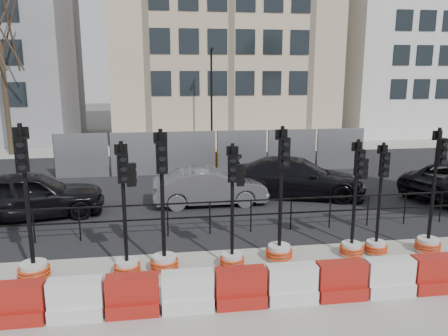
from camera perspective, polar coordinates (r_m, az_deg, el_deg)
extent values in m
plane|color=#51514C|center=(11.83, 4.72, -10.44)|extent=(120.00, 120.00, 0.00)
cube|color=gray|center=(9.23, 9.11, -17.43)|extent=(40.00, 6.00, 0.02)
cube|color=black|center=(18.37, -0.19, -2.06)|extent=(40.00, 14.00, 0.03)
cube|color=gray|center=(27.13, -2.90, 2.58)|extent=(40.00, 4.00, 0.02)
cube|color=beige|center=(33.23, -0.49, 19.93)|extent=(15.00, 10.00, 18.00)
cube|color=silver|center=(38.18, 23.45, 16.45)|extent=(12.00, 9.00, 16.00)
cylinder|color=black|center=(12.97, -23.60, -7.04)|extent=(0.04, 0.04, 1.00)
cylinder|color=black|center=(12.70, -18.34, -7.02)|extent=(0.04, 0.04, 1.00)
cylinder|color=black|center=(12.54, -12.89, -6.94)|extent=(0.04, 0.04, 1.00)
cylinder|color=black|center=(12.50, -7.37, -6.79)|extent=(0.04, 0.04, 1.00)
cylinder|color=black|center=(12.57, -1.86, -6.58)|extent=(0.04, 0.04, 1.00)
cylinder|color=black|center=(12.75, 3.54, -6.32)|extent=(0.04, 0.04, 1.00)
cylinder|color=black|center=(13.04, 8.74, -6.01)|extent=(0.04, 0.04, 1.00)
cylinder|color=black|center=(13.44, 13.66, -5.68)|extent=(0.04, 0.04, 1.00)
cylinder|color=black|center=(13.92, 18.27, -5.33)|extent=(0.04, 0.04, 1.00)
cylinder|color=black|center=(14.49, 22.53, -4.97)|extent=(0.04, 0.04, 1.00)
cylinder|color=black|center=(15.13, 26.45, -4.62)|extent=(0.04, 0.04, 1.00)
cube|color=black|center=(12.61, 3.57, -4.25)|extent=(18.00, 0.04, 0.04)
cube|color=black|center=(12.74, 3.54, -6.11)|extent=(18.00, 0.04, 0.04)
cube|color=gray|center=(20.24, -18.11, 1.52)|extent=(2.30, 0.05, 2.00)
cylinder|color=black|center=(20.47, -21.28, 1.40)|extent=(0.05, 0.05, 2.00)
cube|color=gray|center=(19.97, -11.31, 1.75)|extent=(2.30, 0.05, 2.00)
cylinder|color=black|center=(20.06, -14.59, 1.64)|extent=(0.05, 0.05, 2.00)
cube|color=gray|center=(19.99, -4.42, 1.96)|extent=(2.30, 0.05, 2.00)
cylinder|color=black|center=(19.94, -7.72, 1.86)|extent=(0.05, 0.05, 2.00)
cube|color=gray|center=(20.29, 2.36, 2.14)|extent=(2.30, 0.05, 2.00)
cylinder|color=black|center=(20.11, -0.87, 2.06)|extent=(0.05, 0.05, 2.00)
cube|color=gray|center=(20.86, 8.85, 2.28)|extent=(2.30, 0.05, 2.00)
cylinder|color=black|center=(20.55, 5.79, 2.22)|extent=(0.05, 0.05, 2.00)
cube|color=gray|center=(21.69, 14.93, 2.39)|extent=(2.30, 0.05, 2.00)
cylinder|color=black|center=(21.26, 12.08, 2.35)|extent=(0.05, 0.05, 2.00)
cube|color=orange|center=(21.58, -12.12, 0.86)|extent=(1.00, 0.40, 0.80)
cube|color=orange|center=(21.53, -6.80, 1.03)|extent=(1.00, 0.40, 0.80)
cube|color=orange|center=(21.68, -1.51, 1.19)|extent=(1.00, 0.40, 0.80)
cube|color=orange|center=(22.00, 3.67, 1.33)|extent=(1.00, 0.40, 0.80)
cube|color=orange|center=(22.50, 8.66, 1.46)|extent=(1.00, 0.40, 0.80)
cube|color=orange|center=(23.16, 13.40, 1.57)|extent=(1.00, 0.40, 0.80)
cylinder|color=black|center=(25.85, -1.64, 8.79)|extent=(0.12, 0.12, 6.00)
cube|color=black|center=(25.59, -1.61, 15.25)|extent=(0.12, 0.50, 0.12)
cylinder|color=#473828|center=(27.50, -26.58, 8.04)|extent=(0.28, 0.28, 6.30)
cube|color=#A82A0D|center=(9.38, -25.27, -17.03)|extent=(1.00, 0.50, 0.30)
cube|color=#A82A0D|center=(9.20, -25.51, -14.84)|extent=(1.00, 0.35, 0.50)
cube|color=white|center=(9.13, -18.66, -17.29)|extent=(1.00, 0.50, 0.30)
cube|color=white|center=(8.94, -18.84, -15.06)|extent=(1.00, 0.35, 0.50)
cube|color=#A82A0D|center=(9.00, -11.76, -17.34)|extent=(1.00, 0.50, 0.30)
cube|color=#A82A0D|center=(8.81, -11.88, -15.07)|extent=(1.00, 0.35, 0.50)
cube|color=white|center=(8.99, -4.76, -17.15)|extent=(1.00, 0.50, 0.30)
cube|color=white|center=(8.80, -4.81, -14.87)|extent=(1.00, 0.35, 0.50)
cube|color=#A82A0D|center=(9.10, 2.15, -16.72)|extent=(1.00, 0.50, 0.30)
cube|color=#A82A0D|center=(8.91, 2.17, -14.47)|extent=(1.00, 0.35, 0.50)
cube|color=white|center=(9.33, 8.76, -16.09)|extent=(1.00, 0.50, 0.30)
cube|color=white|center=(9.14, 8.85, -13.88)|extent=(1.00, 0.35, 0.50)
cube|color=#A82A0D|center=(9.66, 14.95, -15.31)|extent=(1.00, 0.50, 0.30)
cube|color=#A82A0D|center=(9.49, 15.08, -13.17)|extent=(1.00, 0.35, 0.50)
cube|color=white|center=(10.10, 20.61, -14.45)|extent=(1.00, 0.50, 0.30)
cube|color=white|center=(9.93, 20.78, -12.38)|extent=(1.00, 0.35, 0.50)
cube|color=#A82A0D|center=(10.62, 25.72, -13.54)|extent=(1.00, 0.50, 0.30)
cube|color=#A82A0D|center=(10.46, 25.92, -11.56)|extent=(1.00, 0.35, 0.50)
cylinder|color=silver|center=(10.90, -23.55, -12.30)|extent=(0.58, 0.58, 0.43)
torus|color=red|center=(10.93, -23.51, -12.71)|extent=(0.70, 0.70, 0.05)
torus|color=red|center=(10.90, -23.55, -12.30)|extent=(0.70, 0.70, 0.05)
torus|color=red|center=(10.87, -23.59, -11.89)|extent=(0.70, 0.70, 0.05)
cylinder|color=black|center=(10.34, -24.36, -3.56)|extent=(0.10, 0.10, 3.22)
cube|color=black|center=(10.01, -24.93, 1.58)|extent=(0.28, 0.19, 0.75)
cylinder|color=black|center=(9.97, -24.86, 0.16)|extent=(0.17, 0.08, 0.16)
cylinder|color=black|center=(9.92, -24.99, 1.50)|extent=(0.17, 0.08, 0.16)
cylinder|color=black|center=(9.89, -25.11, 2.84)|extent=(0.17, 0.08, 0.16)
cube|color=black|center=(10.14, -25.01, 4.16)|extent=(0.32, 0.08, 0.26)
cylinder|color=silver|center=(10.49, -12.53, -12.64)|extent=(0.51, 0.51, 0.38)
torus|color=red|center=(10.52, -12.51, -13.02)|extent=(0.62, 0.62, 0.05)
torus|color=red|center=(10.49, -12.53, -12.64)|extent=(0.62, 0.62, 0.05)
torus|color=red|center=(10.46, -12.55, -12.27)|extent=(0.62, 0.62, 0.05)
cylinder|color=black|center=(9.96, -12.93, -4.67)|extent=(0.09, 0.09, 2.85)
cube|color=black|center=(9.64, -13.07, 0.01)|extent=(0.25, 0.18, 0.67)
cylinder|color=black|center=(9.61, -12.94, -1.30)|extent=(0.15, 0.08, 0.14)
cylinder|color=black|center=(9.56, -13.00, -0.08)|extent=(0.15, 0.08, 0.14)
cylinder|color=black|center=(9.52, -13.06, 1.15)|extent=(0.15, 0.08, 0.14)
cube|color=black|center=(9.73, -13.33, 2.40)|extent=(0.28, 0.09, 0.23)
cube|color=black|center=(9.82, -12.02, -0.86)|extent=(0.21, 0.16, 0.52)
cylinder|color=silver|center=(10.53, -7.78, -12.29)|extent=(0.55, 0.55, 0.41)
torus|color=red|center=(10.56, -7.77, -12.69)|extent=(0.66, 0.66, 0.05)
torus|color=red|center=(10.53, -7.78, -12.29)|extent=(0.66, 0.66, 0.05)
torus|color=red|center=(10.49, -7.79, -11.88)|extent=(0.66, 0.66, 0.05)
cylinder|color=black|center=(9.96, -8.05, -3.70)|extent=(0.09, 0.09, 3.07)
cube|color=black|center=(9.63, -8.14, 1.38)|extent=(0.26, 0.16, 0.72)
cylinder|color=black|center=(9.60, -8.05, -0.03)|extent=(0.16, 0.06, 0.15)
cylinder|color=black|center=(9.55, -8.09, 1.29)|extent=(0.16, 0.06, 0.15)
cylinder|color=black|center=(9.51, -8.14, 2.62)|extent=(0.16, 0.06, 0.15)
cube|color=black|center=(9.74, -8.32, 3.94)|extent=(0.31, 0.06, 0.25)
cylinder|color=silver|center=(10.63, 1.05, -12.05)|extent=(0.49, 0.49, 0.37)
torus|color=red|center=(10.66, 1.05, -12.41)|extent=(0.59, 0.59, 0.05)
torus|color=red|center=(10.63, 1.05, -12.05)|extent=(0.59, 0.59, 0.05)
torus|color=red|center=(10.60, 1.05, -11.69)|extent=(0.59, 0.59, 0.05)
cylinder|color=black|center=(10.11, 1.09, -4.47)|extent=(0.08, 0.08, 2.74)
cube|color=black|center=(9.80, 1.13, -0.04)|extent=(0.23, 0.15, 0.64)
cylinder|color=black|center=(9.77, 1.15, -1.28)|extent=(0.14, 0.06, 0.14)
cylinder|color=black|center=(9.73, 1.15, -0.13)|extent=(0.14, 0.06, 0.14)
cylinder|color=black|center=(9.69, 1.16, 1.03)|extent=(0.14, 0.06, 0.14)
cube|color=black|center=(9.89, 1.10, 2.24)|extent=(0.28, 0.06, 0.22)
cube|color=black|center=(9.96, 2.15, -0.93)|extent=(0.20, 0.14, 0.50)
cylinder|color=silver|center=(11.10, 7.21, -10.94)|extent=(0.55, 0.55, 0.41)
torus|color=red|center=(11.13, 7.19, -11.32)|extent=(0.66, 0.66, 0.05)
torus|color=red|center=(11.10, 7.21, -10.94)|extent=(0.66, 0.66, 0.05)
torus|color=red|center=(11.07, 7.22, -10.55)|extent=(0.66, 0.66, 0.05)
cylinder|color=black|center=(10.57, 7.44, -2.79)|extent=(0.09, 0.09, 3.05)
cube|color=black|center=(10.26, 7.87, 1.99)|extent=(0.26, 0.18, 0.71)
cylinder|color=black|center=(10.23, 8.02, 0.67)|extent=(0.16, 0.07, 0.15)
cylinder|color=black|center=(10.19, 8.06, 1.91)|extent=(0.16, 0.07, 0.15)
cylinder|color=black|center=(10.15, 8.10, 3.15)|extent=(0.16, 0.07, 0.15)
cube|color=black|center=(10.36, 7.50, 4.37)|extent=(0.31, 0.08, 0.24)
cylinder|color=silver|center=(11.71, 16.29, -10.20)|extent=(0.49, 0.49, 0.36)
torus|color=red|center=(11.73, 16.27, -10.53)|extent=(0.59, 0.59, 0.05)
torus|color=red|center=(11.71, 16.29, -10.20)|extent=(0.59, 0.59, 0.05)
torus|color=red|center=(11.68, 16.31, -9.87)|extent=(0.59, 0.59, 0.05)
cylinder|color=black|center=(11.24, 16.73, -3.30)|extent=(0.08, 0.08, 2.74)
cube|color=black|center=(10.97, 17.28, 0.69)|extent=(0.23, 0.15, 0.64)
cylinder|color=black|center=(10.95, 17.40, -0.41)|extent=(0.14, 0.06, 0.14)
cylinder|color=black|center=(10.91, 17.47, 0.62)|extent=(0.14, 0.06, 0.14)
cylinder|color=black|center=(10.87, 17.54, 1.65)|extent=(0.14, 0.06, 0.14)
cube|color=black|center=(11.04, 16.97, 2.72)|extent=(0.28, 0.05, 0.22)
cube|color=black|center=(11.19, 17.74, -0.07)|extent=(0.19, 0.13, 0.50)
cylinder|color=silver|center=(12.03, 19.21, -9.81)|extent=(0.48, 0.48, 0.35)
torus|color=red|center=(12.06, 19.19, -10.12)|extent=(0.57, 0.57, 0.04)
torus|color=red|center=(12.03, 19.21, -9.81)|extent=(0.57, 0.57, 0.04)
torus|color=red|center=(12.01, 19.23, -9.50)|extent=(0.57, 0.57, 0.04)
cylinder|color=black|center=(11.59, 19.70, -3.32)|extent=(0.08, 0.08, 2.65)
cube|color=black|center=(11.32, 20.22, 0.42)|extent=(0.22, 0.13, 0.62)
cylinder|color=black|center=(11.30, 20.30, -0.62)|extent=(0.13, 0.05, 0.13)
cylinder|color=black|center=(11.26, 20.37, 0.35)|extent=(0.13, 0.05, 0.13)
cylinder|color=black|center=(11.22, 20.45, 1.32)|extent=(0.13, 0.05, 0.13)
cube|color=black|center=(11.40, 19.99, 2.32)|extent=(0.27, 0.04, 0.21)
cylinder|color=silver|center=(12.63, 25.05, -9.14)|extent=(0.53, 0.53, 0.40)
torus|color=red|center=(12.66, 25.02, -9.47)|extent=(0.64, 0.64, 0.05)
torus|color=red|center=(12.63, 25.05, -9.14)|extent=(0.64, 0.64, 0.05)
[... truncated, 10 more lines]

